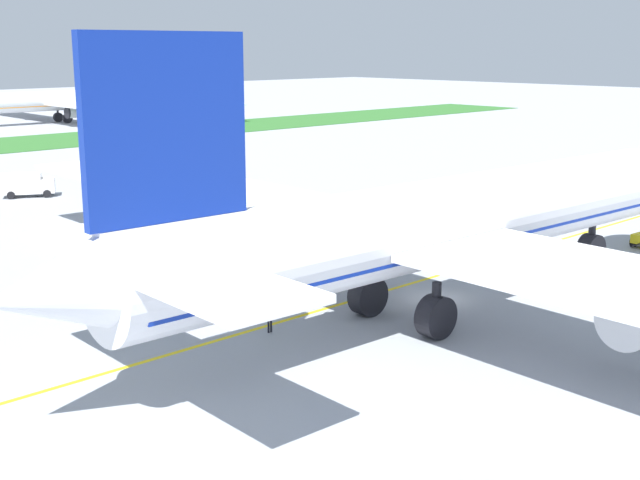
{
  "coord_description": "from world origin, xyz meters",
  "views": [
    {
      "loc": [
        -44.23,
        -34.61,
        17.16
      ],
      "look_at": [
        -4.9,
        6.76,
        3.87
      ],
      "focal_mm": 46.92,
      "sensor_mm": 36.0,
      "label": 1
    }
  ],
  "objects_px": {
    "parked_airliner_far_left": "(52,101)",
    "ground_crew_wingwalker_port": "(270,316)",
    "airliner_foreground": "(434,225)",
    "parked_airliner_far_centre": "(172,97)",
    "service_truck_baggage_loader": "(27,184)",
    "service_truck_catering_van": "(224,162)"
  },
  "relations": [
    {
      "from": "parked_airliner_far_left",
      "to": "parked_airliner_far_centre",
      "type": "height_order",
      "value": "parked_airliner_far_left"
    },
    {
      "from": "parked_airliner_far_centre",
      "to": "service_truck_baggage_loader",
      "type": "bearing_deg",
      "value": -131.9
    },
    {
      "from": "airliner_foreground",
      "to": "parked_airliner_far_left",
      "type": "distance_m",
      "value": 155.33
    },
    {
      "from": "service_truck_catering_van",
      "to": "parked_airliner_far_centre",
      "type": "bearing_deg",
      "value": 60.06
    },
    {
      "from": "service_truck_baggage_loader",
      "to": "service_truck_catering_van",
      "type": "height_order",
      "value": "service_truck_catering_van"
    },
    {
      "from": "airliner_foreground",
      "to": "parked_airliner_far_centre",
      "type": "distance_m",
      "value": 168.58
    },
    {
      "from": "service_truck_baggage_loader",
      "to": "service_truck_catering_van",
      "type": "relative_size",
      "value": 1.25
    },
    {
      "from": "service_truck_catering_van",
      "to": "ground_crew_wingwalker_port",
      "type": "bearing_deg",
      "value": -124.71
    },
    {
      "from": "ground_crew_wingwalker_port",
      "to": "service_truck_baggage_loader",
      "type": "distance_m",
      "value": 56.56
    },
    {
      "from": "service_truck_baggage_loader",
      "to": "service_truck_catering_van",
      "type": "xyz_separation_m",
      "value": [
        27.74,
        -1.03,
        0.03
      ]
    },
    {
      "from": "parked_airliner_far_left",
      "to": "ground_crew_wingwalker_port",
      "type": "bearing_deg",
      "value": -111.55
    },
    {
      "from": "ground_crew_wingwalker_port",
      "to": "parked_airliner_far_left",
      "type": "bearing_deg",
      "value": 68.45
    },
    {
      "from": "parked_airliner_far_centre",
      "to": "airliner_foreground",
      "type": "bearing_deg",
      "value": -118.15
    },
    {
      "from": "airliner_foreground",
      "to": "parked_airliner_far_centre",
      "type": "bearing_deg",
      "value": 61.85
    },
    {
      "from": "ground_crew_wingwalker_port",
      "to": "service_truck_baggage_loader",
      "type": "xyz_separation_m",
      "value": [
        10.1,
        55.65,
        0.47
      ]
    },
    {
      "from": "service_truck_baggage_loader",
      "to": "parked_airliner_far_left",
      "type": "bearing_deg",
      "value": 62.06
    },
    {
      "from": "ground_crew_wingwalker_port",
      "to": "service_truck_catering_van",
      "type": "height_order",
      "value": "service_truck_catering_van"
    },
    {
      "from": "parked_airliner_far_left",
      "to": "service_truck_baggage_loader",
      "type": "bearing_deg",
      "value": -117.94
    },
    {
      "from": "airliner_foreground",
      "to": "ground_crew_wingwalker_port",
      "type": "xyz_separation_m",
      "value": [
        -9.69,
        4.79,
        -5.02
      ]
    },
    {
      "from": "ground_crew_wingwalker_port",
      "to": "service_truck_baggage_loader",
      "type": "height_order",
      "value": "service_truck_baggage_loader"
    },
    {
      "from": "service_truck_baggage_loader",
      "to": "service_truck_catering_van",
      "type": "bearing_deg",
      "value": -2.14
    },
    {
      "from": "airliner_foreground",
      "to": "parked_airliner_far_centre",
      "type": "relative_size",
      "value": 1.53
    }
  ]
}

